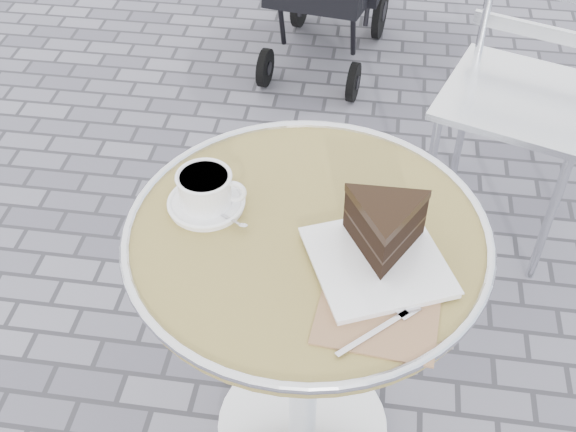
# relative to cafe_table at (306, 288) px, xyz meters

# --- Properties ---
(ground) EXTENTS (80.00, 80.00, 0.00)m
(ground) POSITION_rel_cafe_table_xyz_m (0.00, 0.00, -0.57)
(ground) COLOR slate
(ground) RESTS_ON ground
(cafe_table) EXTENTS (0.72, 0.72, 0.74)m
(cafe_table) POSITION_rel_cafe_table_xyz_m (0.00, 0.00, 0.00)
(cafe_table) COLOR silver
(cafe_table) RESTS_ON ground
(cappuccino_set) EXTENTS (0.17, 0.15, 0.08)m
(cappuccino_set) POSITION_rel_cafe_table_xyz_m (-0.21, 0.05, 0.20)
(cappuccino_set) COLOR white
(cappuccino_set) RESTS_ON cafe_table
(cake_plate_set) EXTENTS (0.30, 0.40, 0.13)m
(cake_plate_set) POSITION_rel_cafe_table_xyz_m (0.14, -0.04, 0.22)
(cake_plate_set) COLOR #946B51
(cake_plate_set) RESTS_ON cafe_table
(bistro_chair) EXTENTS (0.56, 0.56, 0.97)m
(bistro_chair) POSITION_rel_cafe_table_xyz_m (0.56, 0.97, 0.04)
(bistro_chair) COLOR silver
(bistro_chair) RESTS_ON ground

